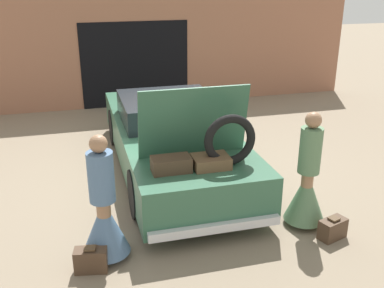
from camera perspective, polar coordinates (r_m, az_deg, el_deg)
The scene contains 7 objects.
ground_plane at distance 8.27m, azimuth -2.51°, elevation -3.15°, with size 40.00×40.00×0.00m, color #7F705B.
garage_wall_back at distance 12.01m, azimuth -7.31°, elevation 11.39°, with size 12.00×0.14×2.80m.
car at distance 8.03m, azimuth -2.56°, elevation 0.75°, with size 1.92×5.16×1.91m.
person_left at distance 5.69m, azimuth -11.09°, elevation -8.94°, with size 0.60×0.60×1.65m.
person_right at distance 6.47m, azimuth 14.36°, elevation -5.18°, with size 0.57×0.57×1.68m.
suitcase_beside_left_person at distance 5.71m, azimuth -12.71°, elevation -14.16°, with size 0.42×0.26×0.33m.
suitcase_beside_right_person at distance 6.46m, azimuth 17.42°, elevation -10.22°, with size 0.42×0.31×0.31m.
Camera 1 is at (-1.60, -7.36, 3.41)m, focal length 42.00 mm.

